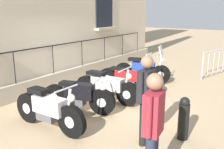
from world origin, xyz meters
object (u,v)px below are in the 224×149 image
at_px(motorcycle_white, 49,110).
at_px(motorcycle_silver, 106,87).
at_px(motorcycle_blue, 143,70).
at_px(pedestrian_walking, 146,95).
at_px(crowd_barrier, 216,62).
at_px(motorcycle_red, 129,79).
at_px(pedestrian_standing, 153,125).
at_px(bollard, 184,118).
at_px(motorcycle_black, 78,96).

bearing_deg(motorcycle_white, motorcycle_silver, 89.17).
relative_size(motorcycle_blue, pedestrian_walking, 1.15).
bearing_deg(crowd_barrier, motorcycle_white, -105.69).
distance_m(motorcycle_red, crowd_barrier, 4.14).
distance_m(crowd_barrier, pedestrian_standing, 7.54).
bearing_deg(motorcycle_blue, crowd_barrier, 50.35).
relative_size(crowd_barrier, bollard, 2.24).
xyz_separation_m(motorcycle_silver, crowd_barrier, (1.94, 4.86, 0.14)).
height_order(crowd_barrier, bollard, crowd_barrier).
relative_size(bollard, pedestrian_walking, 0.51).
relative_size(motorcycle_black, crowd_barrier, 0.97).
height_order(motorcycle_black, motorcycle_blue, motorcycle_blue).
bearing_deg(pedestrian_standing, motorcycle_blue, 118.25).
distance_m(motorcycle_black, motorcycle_silver, 1.05).
xyz_separation_m(motorcycle_red, pedestrian_walking, (1.93, -2.72, 0.58)).
distance_m(bollard, pedestrian_walking, 0.99).
distance_m(motorcycle_red, motorcycle_blue, 1.26).
bearing_deg(pedestrian_walking, motorcycle_white, -163.57).
bearing_deg(motorcycle_silver, bollard, -20.38).
bearing_deg(pedestrian_walking, motorcycle_silver, 142.11).
height_order(motorcycle_silver, motorcycle_blue, motorcycle_blue).
bearing_deg(pedestrian_standing, bollard, 92.82).
distance_m(motorcycle_black, crowd_barrier, 6.26).
xyz_separation_m(motorcycle_silver, motorcycle_red, (0.07, 1.17, -0.01)).
xyz_separation_m(motorcycle_black, motorcycle_red, (0.22, 2.21, -0.02)).
xyz_separation_m(motorcycle_blue, pedestrian_walking, (2.07, -3.98, 0.56)).
bearing_deg(motorcycle_white, crowd_barrier, 74.31).
xyz_separation_m(motorcycle_white, motorcycle_silver, (0.03, 2.15, -0.02)).
xyz_separation_m(motorcycle_black, crowd_barrier, (2.09, 5.90, 0.13)).
bearing_deg(bollard, motorcycle_black, -178.18).
height_order(motorcycle_silver, motorcycle_red, motorcycle_red).
distance_m(motorcycle_red, bollard, 3.27).
bearing_deg(motorcycle_blue, pedestrian_standing, -61.75).
bearing_deg(pedestrian_standing, pedestrian_walking, 120.80).
bearing_deg(motorcycle_blue, motorcycle_black, -91.18).
xyz_separation_m(motorcycle_white, motorcycle_blue, (-0.05, 4.57, -0.00)).
bearing_deg(pedestrian_standing, motorcycle_white, 169.65).
distance_m(motorcycle_red, pedestrian_standing, 4.63).
bearing_deg(pedestrian_walking, motorcycle_red, 125.27).
bearing_deg(motorcycle_red, motorcycle_silver, -93.22).
relative_size(motorcycle_red, crowd_barrier, 1.09).
height_order(motorcycle_white, motorcycle_black, motorcycle_white).
xyz_separation_m(motorcycle_white, bollard, (2.59, 1.20, 0.01)).
distance_m(motorcycle_white, motorcycle_silver, 2.15).
bearing_deg(motorcycle_red, pedestrian_standing, -55.95).
distance_m(motorcycle_black, motorcycle_blue, 3.46).
height_order(motorcycle_black, pedestrian_walking, pedestrian_walking).
height_order(motorcycle_white, motorcycle_blue, motorcycle_blue).
bearing_deg(pedestrian_standing, motorcycle_silver, 135.04).
height_order(motorcycle_blue, bollard, motorcycle_blue).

